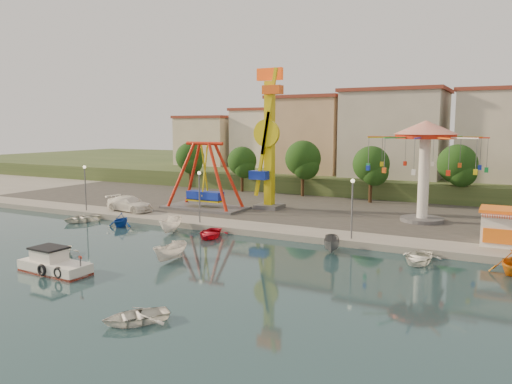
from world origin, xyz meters
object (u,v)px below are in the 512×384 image
Objects in this scene: pirate_ship_ride at (205,177)px; skiff at (171,252)px; rowboat_a at (55,253)px; van at (130,204)px; kamikaze_tower at (269,142)px; wave_swinger at (425,148)px; cabin_motorboat at (54,265)px.

skiff is at bearing -63.95° from pirate_ship_ride.
pirate_ship_ride is 2.71× the size of skiff.
van reaches higher than rowboat_a.
kamikaze_tower is at bearing 97.05° from skiff.
pirate_ship_ride reaches higher than skiff.
skiff is (-15.09, -22.66, -7.48)m from wave_swinger.
pirate_ship_ride is 1.67× the size of van.
rowboat_a is at bearing -132.12° from wave_swinger.
pirate_ship_ride is at bearing -45.85° from van.
kamikaze_tower is at bearing 86.55° from cabin_motorboat.
cabin_motorboat is 22.58m from van.
wave_swinger is 2.81× the size of rowboat_a.
pirate_ship_ride is at bearing 100.92° from cabin_motorboat.
cabin_motorboat reaches higher than rowboat_a.
van is at bearing -163.65° from wave_swinger.
rowboat_a is 0.69× the size of van.
van is at bearing -141.80° from pirate_ship_ride.
kamikaze_tower is 28.02m from rowboat_a.
kamikaze_tower is at bearing -179.42° from wave_swinger.
wave_swinger is 3.15× the size of skiff.
kamikaze_tower is at bearing -50.70° from van.
van is (-7.50, 17.09, 1.04)m from rowboat_a.
rowboat_a is (-3.15, 2.80, -0.09)m from cabin_motorboat.
van is at bearing -146.65° from kamikaze_tower.
rowboat_a is (-6.16, -26.08, -8.18)m from kamikaze_tower.
skiff is at bearing -83.68° from kamikaze_tower.
pirate_ship_ride is 1.77× the size of cabin_motorboat.
pirate_ship_ride is 22.88m from rowboat_a.
kamikaze_tower is 2.75× the size of van.
van is (-6.90, -5.43, -2.92)m from pirate_ship_ride.
pirate_ship_ride is 8.72m from kamikaze_tower.
kamikaze_tower reaches higher than pirate_ship_ride.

